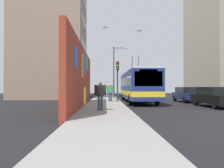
# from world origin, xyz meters

# --- Properties ---
(ground_plane) EXTENTS (80.00, 80.00, 0.00)m
(ground_plane) POSITION_xyz_m (0.00, 0.00, 0.00)
(ground_plane) COLOR black
(sidewalk_slab) EXTENTS (48.00, 3.20, 0.15)m
(sidewalk_slab) POSITION_xyz_m (0.00, 1.60, 0.07)
(sidewalk_slab) COLOR gray
(sidewalk_slab) RESTS_ON ground_plane
(graffiti_wall) EXTENTS (14.77, 0.32, 4.52)m
(graffiti_wall) POSITION_xyz_m (-3.61, 3.35, 2.26)
(graffiti_wall) COLOR maroon
(graffiti_wall) RESTS_ON ground_plane
(building_far_left) EXTENTS (9.18, 9.22, 17.85)m
(building_far_left) POSITION_xyz_m (11.39, 9.20, 8.93)
(building_far_left) COLOR gray
(building_far_left) RESTS_ON ground_plane
(city_bus) EXTENTS (12.01, 2.63, 4.97)m
(city_bus) POSITION_xyz_m (2.93, -1.80, 1.78)
(city_bus) COLOR navy
(city_bus) RESTS_ON ground_plane
(parked_car_black) EXTENTS (4.95, 1.90, 1.58)m
(parked_car_black) POSITION_xyz_m (-3.09, -7.00, 0.84)
(parked_car_black) COLOR black
(parked_car_black) RESTS_ON ground_plane
(parked_car_navy) EXTENTS (4.56, 1.74, 1.58)m
(parked_car_navy) POSITION_xyz_m (2.88, -7.00, 0.83)
(parked_car_navy) COLOR navy
(parked_car_navy) RESTS_ON ground_plane
(pedestrian_midblock) EXTENTS (0.24, 0.70, 1.78)m
(pedestrian_midblock) POSITION_xyz_m (1.86, 1.06, 1.21)
(pedestrian_midblock) COLOR #2D3F59
(pedestrian_midblock) RESTS_ON sidewalk_slab
(pedestrian_near_wall) EXTENTS (0.24, 0.78, 1.77)m
(pedestrian_near_wall) POSITION_xyz_m (-6.76, 1.89, 1.20)
(pedestrian_near_wall) COLOR #2D3F59
(pedestrian_near_wall) RESTS_ON sidewalk_slab
(traffic_light) EXTENTS (0.49, 0.28, 3.97)m
(traffic_light) POSITION_xyz_m (1.55, 0.35, 2.83)
(traffic_light) COLOR #2D382D
(traffic_light) RESTS_ON sidewalk_slab
(street_lamp) EXTENTS (0.44, 1.88, 6.66)m
(street_lamp) POSITION_xyz_m (8.37, 0.24, 3.98)
(street_lamp) COLOR #4C4C51
(street_lamp) RESTS_ON sidewalk_slab
(flying_pigeons) EXTENTS (6.52, 3.35, 2.28)m
(flying_pigeons) POSITION_xyz_m (-1.58, 0.37, 7.41)
(flying_pigeons) COLOR gray
(curbside_puddle) EXTENTS (1.48, 1.48, 0.00)m
(curbside_puddle) POSITION_xyz_m (-1.42, -0.60, 0.00)
(curbside_puddle) COLOR black
(curbside_puddle) RESTS_ON ground_plane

